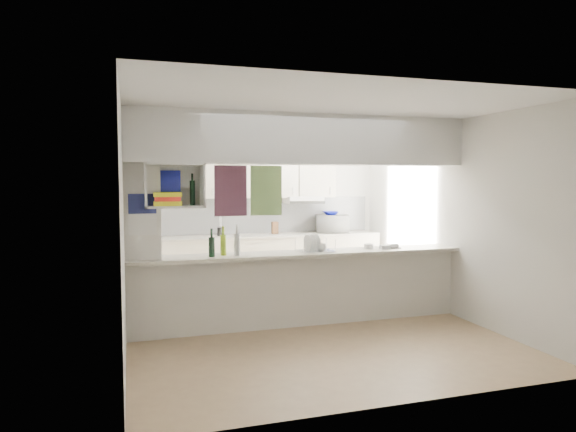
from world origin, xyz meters
name	(u,v)px	position (x,y,z in m)	size (l,w,h in m)	color
floor	(302,325)	(0.00, 0.00, 0.00)	(4.80, 4.80, 0.00)	#9C7B5A
ceiling	(302,115)	(0.00, 0.00, 2.60)	(4.80, 4.80, 0.00)	white
wall_back	(256,211)	(0.00, 2.40, 1.30)	(4.20, 4.20, 0.00)	silver
wall_left	(124,226)	(-2.10, 0.00, 1.30)	(4.80, 4.80, 0.00)	silver
wall_right	(449,218)	(2.10, 0.00, 1.30)	(4.80, 4.80, 0.00)	silver
servery_partition	(289,192)	(-0.17, 0.00, 1.66)	(4.20, 0.50, 2.60)	silver
cubby_shelf	(173,189)	(-1.57, -0.06, 1.71)	(0.65, 0.35, 0.50)	white
kitchen_run	(269,240)	(0.16, 2.14, 0.83)	(3.60, 0.63, 2.24)	beige
microwave	(332,224)	(1.26, 2.11, 1.07)	(0.54, 0.37, 0.30)	white
bowl	(331,213)	(1.21, 2.07, 1.25)	(0.25, 0.25, 0.06)	navy
dish_rack	(315,244)	(0.17, -0.01, 1.01)	(0.46, 0.37, 0.23)	silver
cup	(322,247)	(0.23, -0.08, 0.98)	(0.11, 0.11, 0.09)	white
wine_bottles	(225,245)	(-0.98, -0.04, 1.05)	(0.37, 0.15, 0.36)	black
plastic_tubs	(380,246)	(1.08, 0.01, 0.95)	(0.48, 0.21, 0.06)	silver
utensil_jar	(220,232)	(-0.66, 2.15, 0.99)	(0.10, 0.10, 0.13)	black
knife_block	(275,228)	(0.27, 2.18, 1.02)	(0.10, 0.08, 0.20)	#4F311B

